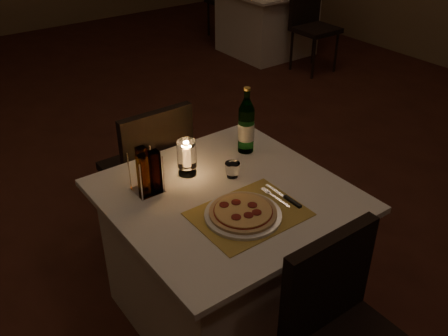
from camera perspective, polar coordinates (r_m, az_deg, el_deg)
floor at (r=3.14m, az=-4.55°, el=-8.08°), size 8.00×10.00×0.02m
main_table at (r=2.43m, az=0.28°, el=-10.00°), size 1.00×1.00×0.74m
chair_near at (r=1.95m, az=13.48°, el=-17.13°), size 0.42×0.42×0.90m
chair_far at (r=2.82m, az=-8.37°, el=0.58°), size 0.42×0.42×0.90m
placemat at (r=2.08m, az=2.83°, el=-5.27°), size 0.45×0.34×0.00m
plate at (r=2.06m, az=2.18°, el=-5.37°), size 0.32×0.32×0.01m
pizza at (r=2.05m, az=2.19°, el=-5.01°), size 0.28×0.28×0.02m
fork at (r=2.19m, az=5.66°, el=-3.21°), size 0.02×0.18×0.00m
knife at (r=2.17m, az=7.42°, el=-3.55°), size 0.02×0.22×0.01m
tumbler at (r=2.30m, az=0.97°, el=-0.20°), size 0.07×0.07×0.07m
water_bottle at (r=2.47m, az=2.55°, el=4.79°), size 0.08×0.08×0.34m
hurricane_candle at (r=2.29m, az=-4.29°, el=1.48°), size 0.09×0.09×0.17m
cruet_caddy at (r=2.19m, az=-8.77°, el=-0.60°), size 0.12×0.12×0.21m
neighbor_table_right at (r=6.19m, az=4.89°, el=16.39°), size 1.00×1.00×0.74m
neighbor_chair_ra at (r=5.64m, az=9.88°, el=16.40°), size 0.42×0.42×0.90m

